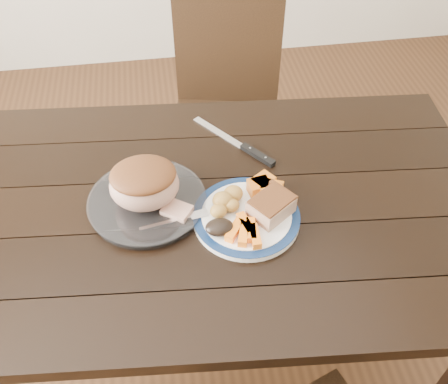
{
  "coord_description": "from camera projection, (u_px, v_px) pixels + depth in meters",
  "views": [
    {
      "loc": [
        -0.05,
        -0.9,
        1.73
      ],
      "look_at": [
        0.08,
        -0.02,
        0.8
      ],
      "focal_mm": 40.0,
      "sensor_mm": 36.0,
      "label": 1
    }
  ],
  "objects": [
    {
      "name": "pork_slice",
      "position": [
        271.0,
        207.0,
        1.26
      ],
      "size": [
        0.13,
        0.13,
        0.05
      ],
      "primitive_type": "cube",
      "rotation": [
        0.0,
        0.0,
        0.62
      ],
      "color": "tan",
      "rests_on": "dinner_plate"
    },
    {
      "name": "cut_slice",
      "position": [
        177.0,
        211.0,
        1.27
      ],
      "size": [
        0.09,
        0.09,
        0.02
      ],
      "primitive_type": "cube",
      "rotation": [
        0.0,
        0.0,
        -0.61
      ],
      "color": "tan",
      "rests_on": "serving_platter"
    },
    {
      "name": "roasted_potatoes",
      "position": [
        226.0,
        201.0,
        1.28
      ],
      "size": [
        0.09,
        0.09,
        0.05
      ],
      "color": "gold",
      "rests_on": "dinner_plate"
    },
    {
      "name": "carving_knife",
      "position": [
        248.0,
        149.0,
        1.47
      ],
      "size": [
        0.21,
        0.27,
        0.01
      ],
      "rotation": [
        0.0,
        0.0,
        -0.92
      ],
      "color": "silver",
      "rests_on": "dining_table"
    },
    {
      "name": "dinner_plate",
      "position": [
        246.0,
        217.0,
        1.28
      ],
      "size": [
        0.28,
        0.28,
        0.02
      ],
      "primitive_type": "cylinder",
      "color": "white",
      "rests_on": "dining_table"
    },
    {
      "name": "ground",
      "position": [
        202.0,
        339.0,
        1.87
      ],
      "size": [
        4.0,
        4.0,
        0.0
      ],
      "primitive_type": "plane",
      "color": "#472B16",
      "rests_on": "ground"
    },
    {
      "name": "chair_far",
      "position": [
        226.0,
        103.0,
        2.02
      ],
      "size": [
        0.5,
        0.51,
        0.93
      ],
      "rotation": [
        0.0,
        0.0,
        2.92
      ],
      "color": "black",
      "rests_on": "ground"
    },
    {
      "name": "plate_rim",
      "position": [
        246.0,
        215.0,
        1.28
      ],
      "size": [
        0.28,
        0.28,
        0.02
      ],
      "primitive_type": "torus",
      "color": "#0E2146",
      "rests_on": "dinner_plate"
    },
    {
      "name": "dark_mushroom",
      "position": [
        219.0,
        227.0,
        1.22
      ],
      "size": [
        0.07,
        0.05,
        0.03
      ],
      "primitive_type": "ellipsoid",
      "color": "black",
      "rests_on": "dinner_plate"
    },
    {
      "name": "pumpkin_wedges",
      "position": [
        265.0,
        187.0,
        1.31
      ],
      "size": [
        0.1,
        0.09,
        0.04
      ],
      "color": "orange",
      "rests_on": "dinner_plate"
    },
    {
      "name": "carrot_batons",
      "position": [
        246.0,
        231.0,
        1.22
      ],
      "size": [
        0.09,
        0.11,
        0.02
      ],
      "color": "orange",
      "rests_on": "dinner_plate"
    },
    {
      "name": "serving_platter",
      "position": [
        147.0,
        203.0,
        1.32
      ],
      "size": [
        0.3,
        0.3,
        0.02
      ],
      "primitive_type": "cylinder",
      "color": "white",
      "rests_on": "dining_table"
    },
    {
      "name": "dining_table",
      "position": [
        195.0,
        225.0,
        1.39
      ],
      "size": [
        1.67,
        1.04,
        0.75
      ],
      "rotation": [
        0.0,
        0.0,
        -0.09
      ],
      "color": "black",
      "rests_on": "ground"
    },
    {
      "name": "fork",
      "position": [
        179.0,
        220.0,
        1.26
      ],
      "size": [
        0.18,
        0.05,
        0.0
      ],
      "rotation": [
        0.0,
        0.0,
        0.18
      ],
      "color": "silver",
      "rests_on": "dinner_plate"
    },
    {
      "name": "roast_joint",
      "position": [
        144.0,
        185.0,
        1.27
      ],
      "size": [
        0.18,
        0.15,
        0.12
      ],
      "primitive_type": "ellipsoid",
      "color": "tan",
      "rests_on": "serving_platter"
    }
  ]
}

